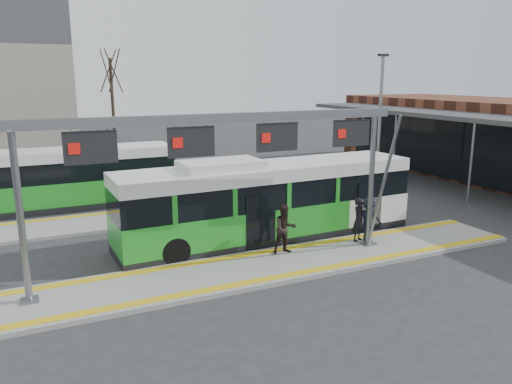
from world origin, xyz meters
TOP-DOWN VIEW (x-y plane):
  - ground at (0.00, 0.00)m, footprint 120.00×120.00m
  - platform_main at (0.00, 0.00)m, footprint 22.00×3.00m
  - platform_second at (-4.00, 8.00)m, footprint 20.00×3.00m
  - tactile_main at (0.00, 0.00)m, footprint 22.00×2.65m
  - tactile_second at (-4.00, 9.15)m, footprint 20.00×0.35m
  - gantry at (-0.35, 0.25)m, footprint 13.00×1.68m
  - hero_bus at (2.46, 2.93)m, footprint 12.39×3.02m
  - bg_bus_green at (-5.17, 11.65)m, footprint 11.90×2.59m
  - passenger_a at (5.39, 0.79)m, footprint 0.75×0.66m
  - passenger_b at (2.11, 0.79)m, footprint 0.91×0.72m
  - passenger_c at (5.73, 0.63)m, footprint 1.29×1.03m
  - tree_left at (-4.54, 31.09)m, footprint 1.40×1.40m
  - tree_mid at (1.03, 30.69)m, footprint 1.40×1.40m
  - lamp_east at (9.68, 5.22)m, footprint 0.50×0.25m

SIDE VIEW (x-z plane):
  - ground at x=0.00m, z-range 0.00..0.00m
  - platform_main at x=0.00m, z-range 0.00..0.15m
  - platform_second at x=-4.00m, z-range 0.00..0.15m
  - tactile_main at x=0.00m, z-range 0.15..0.17m
  - tactile_second at x=-4.00m, z-range 0.15..0.17m
  - passenger_a at x=5.39m, z-range 0.15..1.89m
  - passenger_c at x=5.73m, z-range 0.15..1.89m
  - passenger_b at x=2.11m, z-range 0.15..1.97m
  - bg_bus_green at x=-5.17m, z-range -0.02..2.95m
  - hero_bus at x=2.46m, z-range -0.14..3.24m
  - lamp_east at x=9.68m, z-range 0.24..7.78m
  - gantry at x=-0.35m, z-range 1.70..6.90m
  - tree_left at x=-4.54m, z-range 1.89..9.20m
  - tree_mid at x=1.03m, z-range 2.35..11.44m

